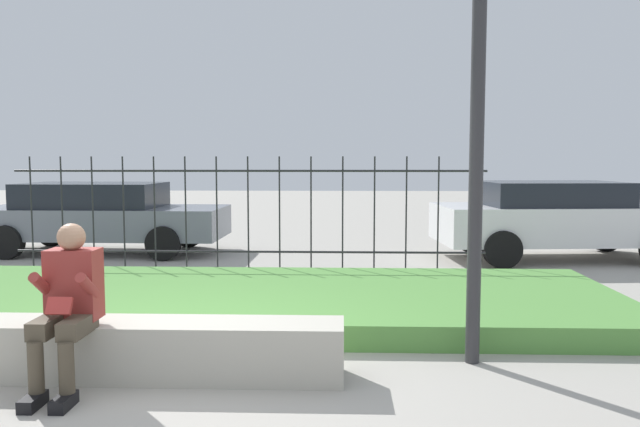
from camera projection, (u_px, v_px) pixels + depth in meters
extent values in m
plane|color=#A8A399|center=(166.00, 377.00, 4.98)|extent=(60.00, 60.00, 0.00)
cube|color=#B7B2A3|center=(161.00, 350.00, 4.96)|extent=(2.91, 0.48, 0.46)
cube|color=gray|center=(162.00, 373.00, 4.98)|extent=(2.79, 0.45, 0.08)
cube|color=black|center=(33.00, 402.00, 4.36)|extent=(0.11, 0.26, 0.09)
cylinder|color=#4C4233|center=(36.00, 367.00, 4.40)|extent=(0.11, 0.11, 0.37)
cube|color=#4C4233|center=(48.00, 326.00, 4.59)|extent=(0.15, 0.42, 0.13)
cube|color=black|center=(64.00, 402.00, 4.35)|extent=(0.11, 0.26, 0.09)
cylinder|color=#4C4233|center=(66.00, 368.00, 4.39)|extent=(0.11, 0.11, 0.37)
cube|color=#4C4233|center=(78.00, 326.00, 4.58)|extent=(0.15, 0.42, 0.13)
cube|color=maroon|center=(74.00, 284.00, 4.77)|extent=(0.38, 0.24, 0.54)
sphere|color=tan|center=(71.00, 237.00, 4.72)|extent=(0.21, 0.21, 0.21)
cylinder|color=maroon|center=(42.00, 285.00, 4.62)|extent=(0.08, 0.29, 0.24)
cylinder|color=maroon|center=(88.00, 286.00, 4.60)|extent=(0.08, 0.29, 0.24)
cube|color=#B2332D|center=(59.00, 306.00, 4.52)|extent=(0.18, 0.09, 0.13)
cube|color=#569342|center=(220.00, 300.00, 7.18)|extent=(9.06, 3.04, 0.24)
cylinder|color=#232326|center=(249.00, 252.00, 9.36)|extent=(7.06, 0.03, 0.03)
cylinder|color=#232326|center=(248.00, 171.00, 9.26)|extent=(7.06, 0.03, 0.03)
cylinder|color=#232326|center=(32.00, 216.00, 9.43)|extent=(0.02, 0.02, 1.79)
cylinder|color=#232326|center=(62.00, 216.00, 9.42)|extent=(0.02, 0.02, 1.79)
cylinder|color=#232326|center=(93.00, 216.00, 9.40)|extent=(0.02, 0.02, 1.79)
cylinder|color=#232326|center=(124.00, 216.00, 9.38)|extent=(0.02, 0.02, 1.79)
cylinder|color=#232326|center=(155.00, 216.00, 9.37)|extent=(0.02, 0.02, 1.79)
cylinder|color=#232326|center=(186.00, 216.00, 9.35)|extent=(0.02, 0.02, 1.79)
cylinder|color=#232326|center=(217.00, 216.00, 9.33)|extent=(0.02, 0.02, 1.79)
cylinder|color=#232326|center=(248.00, 216.00, 9.32)|extent=(0.02, 0.02, 1.79)
cylinder|color=#232326|center=(280.00, 216.00, 9.30)|extent=(0.02, 0.02, 1.79)
cylinder|color=#232326|center=(311.00, 216.00, 9.28)|extent=(0.02, 0.02, 1.79)
cylinder|color=#232326|center=(343.00, 217.00, 9.27)|extent=(0.02, 0.02, 1.79)
cylinder|color=#232326|center=(374.00, 217.00, 9.25)|extent=(0.02, 0.02, 1.79)
cylinder|color=#232326|center=(406.00, 217.00, 9.23)|extent=(0.02, 0.02, 1.79)
cylinder|color=#232326|center=(438.00, 217.00, 9.22)|extent=(0.02, 0.02, 1.79)
cylinder|color=#232326|center=(470.00, 217.00, 9.20)|extent=(0.02, 0.02, 1.79)
cube|color=slate|center=(103.00, 222.00, 11.61)|extent=(4.52, 1.79, 0.56)
cube|color=black|center=(93.00, 195.00, 11.58)|extent=(2.50, 1.55, 0.45)
cylinder|color=black|center=(163.00, 243.00, 10.73)|extent=(0.60, 0.21, 0.60)
cylinder|color=black|center=(189.00, 232.00, 12.39)|extent=(0.60, 0.21, 0.60)
cylinder|color=black|center=(6.00, 242.00, 10.88)|extent=(0.60, 0.21, 0.60)
cylinder|color=black|center=(52.00, 231.00, 12.54)|extent=(0.60, 0.21, 0.60)
cube|color=silver|center=(559.00, 223.00, 10.86)|extent=(4.32, 2.13, 0.64)
cube|color=black|center=(550.00, 193.00, 10.81)|extent=(2.43, 1.75, 0.41)
cylinder|color=black|center=(605.00, 235.00, 11.82)|extent=(0.63, 0.25, 0.61)
cylinder|color=black|center=(502.00, 249.00, 9.96)|extent=(0.63, 0.25, 0.61)
cylinder|color=black|center=(471.00, 236.00, 11.69)|extent=(0.63, 0.25, 0.61)
cylinder|color=#2D2D30|center=(476.00, 172.00, 5.21)|extent=(0.12, 0.12, 3.26)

